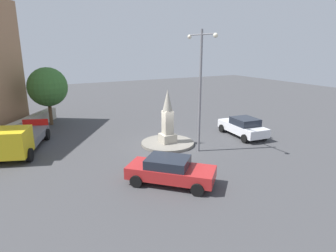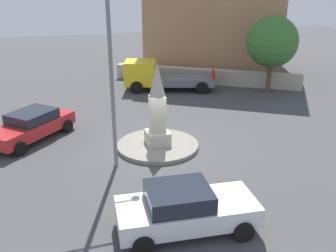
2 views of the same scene
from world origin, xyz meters
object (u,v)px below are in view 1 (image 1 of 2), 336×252
monument (168,119)px  truck_yellow_parked_right (19,140)px  car_white_approaching (243,127)px  streetlamp (200,80)px  tree_near_wall (48,87)px  car_red_passing (170,170)px

monument → truck_yellow_parked_right: monument is taller
monument → truck_yellow_parked_right: (2.78, 9.48, -0.91)m
car_white_approaching → truck_yellow_parked_right: bearing=76.8°
streetlamp → tree_near_wall: (12.11, 7.96, -1.36)m
monument → tree_near_wall: (9.93, 6.74, 1.53)m
car_red_passing → truck_yellow_parked_right: (8.36, 6.69, 0.24)m
monument → car_red_passing: monument is taller
streetlamp → truck_yellow_parked_right: streetlamp is taller
monument → car_red_passing: 6.34m
streetlamp → car_white_approaching: streetlamp is taller
truck_yellow_parked_right → tree_near_wall: 8.04m
streetlamp → truck_yellow_parked_right: 12.39m
monument → car_red_passing: size_ratio=0.87×
tree_near_wall → truck_yellow_parked_right: bearing=159.0°
streetlamp → car_red_passing: (-3.40, 4.00, -4.04)m
car_red_passing → truck_yellow_parked_right: bearing=38.7°
car_red_passing → car_white_approaching: 10.14m
streetlamp → tree_near_wall: streetlamp is taller
monument → car_white_approaching: 6.39m
car_red_passing → streetlamp: bearing=-49.7°
streetlamp → car_white_approaching: (1.26, -5.01, -4.01)m
monument → streetlamp: 3.82m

